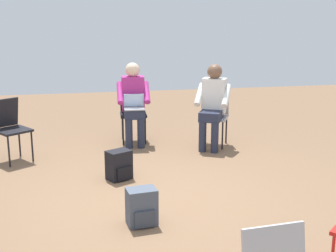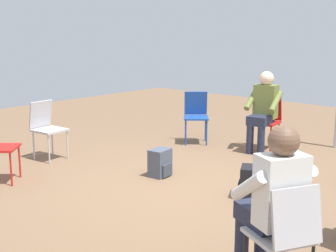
% 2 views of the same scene
% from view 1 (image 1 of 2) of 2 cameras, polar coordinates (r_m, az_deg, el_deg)
% --- Properties ---
extents(ground_plane, '(14.00, 14.00, 0.00)m').
position_cam_1_polar(ground_plane, '(5.18, -2.83, -8.86)').
color(ground_plane, brown).
extents(chair_south, '(0.42, 0.46, 0.85)m').
position_cam_1_polar(chair_south, '(7.32, -4.29, 1.98)').
color(chair_south, black).
rests_on(chair_south, ground).
extents(chair_southeast, '(0.57, 0.58, 0.85)m').
position_cam_1_polar(chair_southeast, '(6.67, -18.71, 0.09)').
color(chair_southeast, black).
rests_on(chair_southeast, ground).
extents(chair_southwest, '(0.55, 0.57, 0.85)m').
position_cam_1_polar(chair_southwest, '(7.13, 5.71, 1.62)').
color(chair_southwest, '#B7B7BC').
rests_on(chair_southwest, ground).
extents(person_with_laptop, '(0.51, 0.54, 1.24)m').
position_cam_1_polar(person_with_laptop, '(7.12, -4.24, 3.25)').
color(person_with_laptop, '#23283D').
rests_on(person_with_laptop, ground).
extents(person_in_white, '(0.62, 0.62, 1.24)m').
position_cam_1_polar(person_in_white, '(6.93, 5.49, 2.94)').
color(person_in_white, '#23283D').
rests_on(person_in_white, ground).
extents(backpack_near_laptop_user, '(0.34, 0.31, 0.36)m').
position_cam_1_polar(backpack_near_laptop_user, '(5.74, -5.99, -4.95)').
color(backpack_near_laptop_user, black).
rests_on(backpack_near_laptop_user, ground).
extents(backpack_by_empty_chair, '(0.30, 0.27, 0.36)m').
position_cam_1_polar(backpack_by_empty_chair, '(4.55, -3.23, -10.05)').
color(backpack_by_empty_chair, '#475160').
rests_on(backpack_by_empty_chair, ground).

